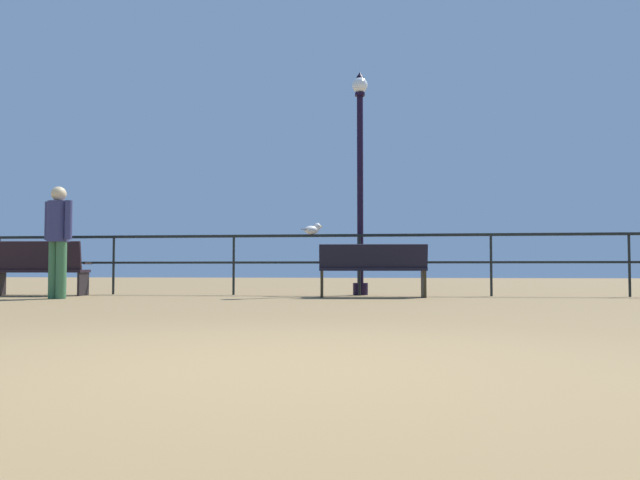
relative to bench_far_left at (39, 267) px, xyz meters
name	(u,v)px	position (x,y,z in m)	size (l,w,h in m)	color
ground_plane	(265,365)	(5.65, -7.58, -0.52)	(60.00, 60.00, 0.00)	olive
pier_railing	(359,250)	(5.65, 0.78, 0.30)	(18.50, 0.05, 1.10)	black
bench_far_left	(39,267)	(0.00, 0.00, 0.00)	(1.65, 0.81, 0.96)	black
bench_near_left	(373,267)	(5.92, 0.02, 0.00)	(1.82, 0.76, 0.89)	black
lamppost_center	(360,175)	(5.65, 0.99, 1.69)	(0.29, 0.29, 4.11)	black
person_by_bench	(58,234)	(0.90, -1.00, 0.52)	(0.55, 0.35, 1.80)	#3A6D42
seagull_on_rail	(313,229)	(4.80, 0.80, 0.68)	(0.37, 0.33, 0.21)	silver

